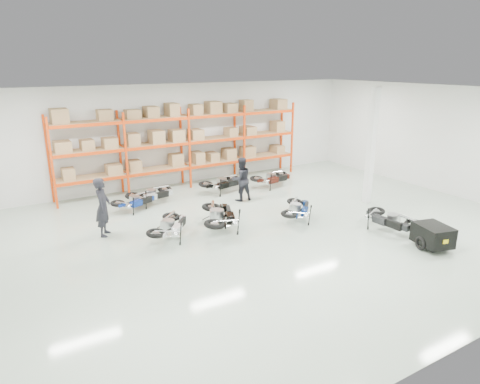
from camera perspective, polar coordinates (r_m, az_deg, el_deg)
room at (r=13.63m, az=3.68°, el=3.58°), size 18.00×18.00×18.00m
pallet_rack at (r=19.19m, az=-7.34°, el=7.40°), size 11.28×0.98×3.62m
structural_column at (r=17.39m, az=17.09°, el=5.79°), size 0.25×0.25×4.50m
moto_blue_centre at (r=15.26m, az=7.73°, el=-1.83°), size 1.81×1.80×1.10m
moto_silver_left at (r=13.73m, az=-9.28°, el=-4.01°), size 1.80×1.90×1.13m
moto_black_far_left at (r=14.26m, az=-2.66°, el=-2.67°), size 1.72×2.23×1.30m
moto_touring_right at (r=14.93m, az=19.41°, el=-3.02°), size 0.98×1.81×1.14m
trailer at (r=14.09m, az=24.31°, el=-5.28°), size 1.05×1.80×0.73m
moto_back_a at (r=16.60m, az=-13.79°, el=-0.77°), size 1.76×1.29×1.02m
moto_back_b at (r=17.16m, az=-11.75°, el=0.08°), size 1.79×1.06×1.10m
moto_back_c at (r=18.34m, az=-2.35°, el=1.60°), size 1.89×1.16×1.15m
moto_back_d at (r=19.21m, az=4.31°, el=2.24°), size 1.81×1.02×1.13m
person_left at (r=14.34m, az=-17.83°, el=-1.91°), size 0.72×0.83×1.92m
person_back at (r=17.16m, az=0.13°, el=1.72°), size 0.90×0.73×1.77m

